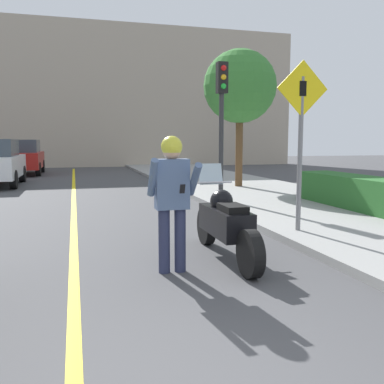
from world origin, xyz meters
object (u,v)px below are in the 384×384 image
Objects in this scene: person_biker at (172,190)px; street_tree at (240,87)px; motorcycle at (225,223)px; crossing_sign at (301,130)px; parked_car_red at (22,157)px; traffic_light at (222,105)px.

street_tree is at bearing 63.39° from person_biker.
motorcycle is 0.52× the size of street_tree.
crossing_sign reaches higher than motorcycle.
person_biker is at bearing -153.50° from motorcycle.
street_tree is 12.01m from parked_car_red.
person_biker is 0.60× the size of crossing_sign.
traffic_light is (1.65, 4.88, 2.03)m from motorcycle.
person_biker is at bearing -78.22° from parked_car_red.
parked_car_red is (-6.05, 11.84, -1.67)m from traffic_light.
person_biker is 2.92m from crossing_sign.
motorcycle is at bearing 26.50° from person_biker.
motorcycle is at bearing -150.51° from crossing_sign.
motorcycle is at bearing -75.23° from parked_car_red.
person_biker is 6.04m from traffic_light.
street_tree is (4.15, 8.28, 2.35)m from person_biker.
motorcycle is 2.29m from crossing_sign.
parked_car_red is at bearing 101.78° from person_biker.
street_tree reaches higher than motorcycle.
parked_car_red is at bearing 117.09° from traffic_light.
motorcycle is 17.29m from parked_car_red.
person_biker is 9.56m from street_tree.
person_biker reaches higher than motorcycle.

